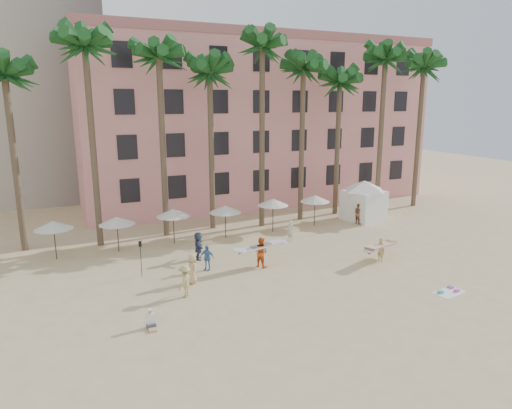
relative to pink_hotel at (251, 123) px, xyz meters
The scene contains 11 objects.
ground 28.09m from the pink_hotel, 105.07° to the right, with size 120.00×120.00×0.00m, color #D1B789.
pink_hotel is the anchor object (origin of this frame).
palm_row 13.71m from the pink_hotel, 120.56° to the right, with size 44.40×5.40×16.30m.
umbrella_row 17.73m from the pink_hotel, 126.53° to the right, with size 22.50×2.70×2.73m.
cabana 15.49m from the pink_hotel, 69.49° to the right, with size 5.35×5.35×3.50m.
beach_towel 29.30m from the pink_hotel, 90.70° to the right, with size 1.96×1.32×0.14m.
carrier_yellow 23.69m from the pink_hotel, 91.33° to the right, with size 3.21×1.93×1.56m.
carrier_white 22.98m from the pink_hotel, 111.88° to the right, with size 3.21×1.17×1.92m.
beachgoers 21.99m from the pink_hotel, 115.73° to the right, with size 18.57×9.51×1.88m.
paddle 25.27m from the pink_hotel, 129.12° to the right, with size 0.18×0.04×2.23m.
seated_man 31.19m from the pink_hotel, 122.37° to the right, with size 0.41×0.71×0.92m.
Camera 1 is at (-12.68, -19.19, 10.34)m, focal length 32.00 mm.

